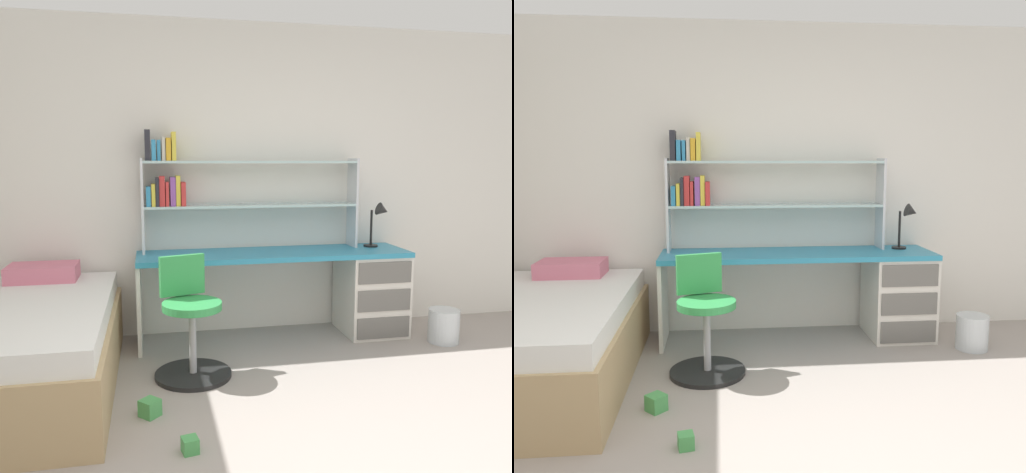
# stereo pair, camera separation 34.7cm
# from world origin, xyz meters

# --- Properties ---
(room_shell) EXTENTS (5.51, 6.25, 2.58)m
(room_shell) POSITION_xyz_m (-1.21, 1.24, 1.29)
(room_shell) COLOR white
(room_shell) RESTS_ON ground_plane
(desk) EXTENTS (2.19, 0.55, 0.72)m
(desk) POSITION_xyz_m (0.69, 2.33, 0.41)
(desk) COLOR teal
(desk) RESTS_ON ground_plane
(bookshelf_hutch) EXTENTS (1.78, 0.22, 0.97)m
(bookshelf_hutch) POSITION_xyz_m (-0.35, 2.49, 1.27)
(bookshelf_hutch) COLOR silver
(bookshelf_hutch) RESTS_ON desk
(desk_lamp) EXTENTS (0.20, 0.17, 0.38)m
(desk_lamp) POSITION_xyz_m (1.03, 2.38, 0.98)
(desk_lamp) COLOR black
(desk_lamp) RESTS_ON desk
(swivel_chair) EXTENTS (0.52, 0.52, 0.81)m
(swivel_chair) POSITION_xyz_m (-0.63, 1.70, 0.32)
(swivel_chair) COLOR black
(swivel_chair) RESTS_ON ground_plane
(bed_platform) EXTENTS (1.10, 1.89, 0.68)m
(bed_platform) POSITION_xyz_m (-1.68, 1.67, 0.28)
(bed_platform) COLOR tan
(bed_platform) RESTS_ON ground_plane
(waste_bin) EXTENTS (0.24, 0.24, 0.27)m
(waste_bin) POSITION_xyz_m (1.42, 1.96, 0.13)
(waste_bin) COLOR silver
(waste_bin) RESTS_ON ground_plane
(toy_block_green_0) EXTENTS (0.14, 0.14, 0.10)m
(toy_block_green_0) POSITION_xyz_m (-0.91, 1.16, 0.05)
(toy_block_green_0) COLOR #479E51
(toy_block_green_0) RESTS_ON ground_plane
(toy_block_green_5) EXTENTS (0.09, 0.09, 0.08)m
(toy_block_green_5) POSITION_xyz_m (-0.72, 0.73, 0.04)
(toy_block_green_5) COLOR #479E51
(toy_block_green_5) RESTS_ON ground_plane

